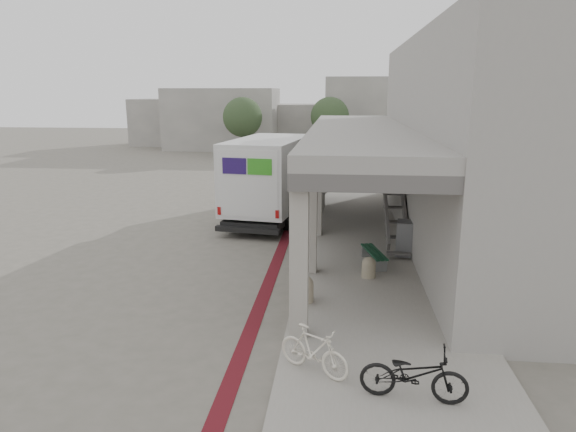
# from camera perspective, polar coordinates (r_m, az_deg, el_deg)

# --- Properties ---
(ground) EXTENTS (120.00, 120.00, 0.00)m
(ground) POSITION_cam_1_polar(r_m,az_deg,el_deg) (14.85, -5.87, -6.92)
(ground) COLOR #635F54
(ground) RESTS_ON ground
(bike_lane_stripe) EXTENTS (0.35, 40.00, 0.01)m
(bike_lane_stripe) POSITION_cam_1_polar(r_m,az_deg,el_deg) (16.55, -1.08, -4.64)
(bike_lane_stripe) COLOR #581119
(bike_lane_stripe) RESTS_ON ground
(sidewalk) EXTENTS (4.40, 28.00, 0.12)m
(sidewalk) POSITION_cam_1_polar(r_m,az_deg,el_deg) (14.58, 9.84, -7.19)
(sidewalk) COLOR gray
(sidewalk) RESTS_ON ground
(transit_building) EXTENTS (7.60, 17.00, 7.00)m
(transit_building) POSITION_cam_1_polar(r_m,az_deg,el_deg) (18.62, 18.12, 7.44)
(transit_building) COLOR gray
(transit_building) RESTS_ON ground
(distant_backdrop) EXTENTS (28.00, 10.00, 6.50)m
(distant_backdrop) POSITION_cam_1_polar(r_m,az_deg,el_deg) (49.88, -0.86, 10.78)
(distant_backdrop) COLOR gray
(distant_backdrop) RESTS_ON ground
(tree_left) EXTENTS (3.20, 3.20, 4.80)m
(tree_left) POSITION_cam_1_polar(r_m,az_deg,el_deg) (42.39, -5.06, 10.86)
(tree_left) COLOR #38281C
(tree_left) RESTS_ON ground
(tree_mid) EXTENTS (3.20, 3.20, 4.80)m
(tree_mid) POSITION_cam_1_polar(r_m,az_deg,el_deg) (43.66, 4.67, 10.95)
(tree_mid) COLOR #38281C
(tree_mid) RESTS_ON ground
(tree_right) EXTENTS (3.20, 3.20, 4.80)m
(tree_right) POSITION_cam_1_polar(r_m,az_deg,el_deg) (43.24, 15.48, 10.49)
(tree_right) COLOR #38281C
(tree_right) RESTS_ON ground
(fedex_truck) EXTENTS (3.54, 8.19, 3.38)m
(fedex_truck) POSITION_cam_1_polar(r_m,az_deg,el_deg) (21.72, -1.41, 4.65)
(fedex_truck) COLOR black
(fedex_truck) RESTS_ON ground
(bench) EXTENTS (0.75, 1.72, 0.40)m
(bench) POSITION_cam_1_polar(r_m,az_deg,el_deg) (15.76, 9.53, -4.27)
(bench) COLOR gray
(bench) RESTS_ON sidewalk
(bollard_near) EXTENTS (0.39, 0.39, 0.59)m
(bollard_near) POSITION_cam_1_polar(r_m,az_deg,el_deg) (14.62, 8.96, -5.63)
(bollard_near) COLOR gray
(bollard_near) RESTS_ON sidewalk
(bollard_far) EXTENTS (0.45, 0.45, 0.67)m
(bollard_far) POSITION_cam_1_polar(r_m,az_deg,el_deg) (12.83, 1.85, -8.06)
(bollard_far) COLOR gray
(bollard_far) RESTS_ON sidewalk
(utility_cabinet) EXTENTS (0.59, 0.73, 1.10)m
(utility_cabinet) POSITION_cam_1_polar(r_m,az_deg,el_deg) (16.71, 12.81, -2.41)
(utility_cabinet) COLOR slate
(utility_cabinet) RESTS_ON sidewalk
(bicycle_black) EXTENTS (1.86, 0.84, 0.94)m
(bicycle_black) POSITION_cam_1_polar(r_m,az_deg,el_deg) (9.23, 13.80, -16.70)
(bicycle_black) COLOR black
(bicycle_black) RESTS_ON sidewalk
(bicycle_cream) EXTENTS (1.51, 1.16, 0.91)m
(bicycle_cream) POSITION_cam_1_polar(r_m,az_deg,el_deg) (9.75, 2.89, -14.67)
(bicycle_cream) COLOR silver
(bicycle_cream) RESTS_ON sidewalk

